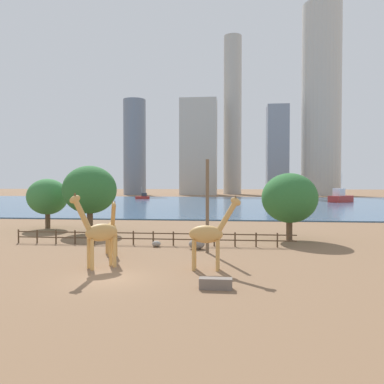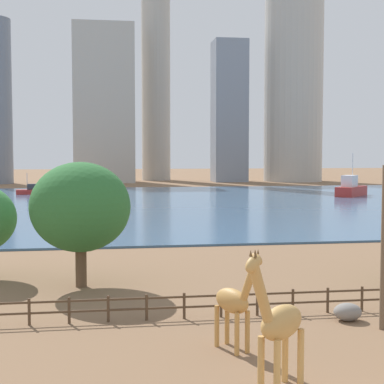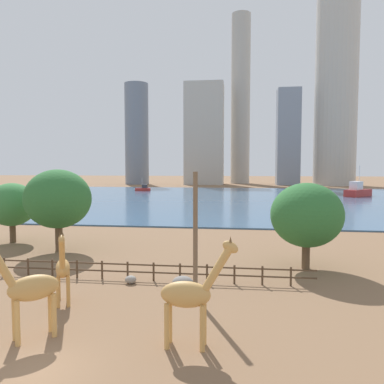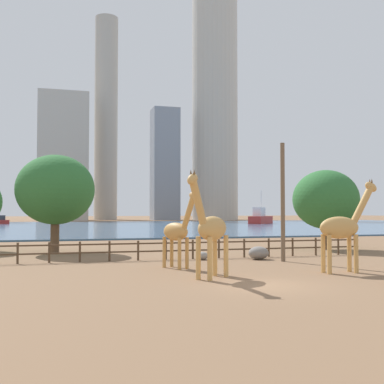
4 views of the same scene
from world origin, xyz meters
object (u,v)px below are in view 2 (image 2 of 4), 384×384
(utility_pole, at_px, (384,248))
(tree_left_large, at_px, (80,207))
(giraffe_tall, at_px, (279,323))
(boulder_near_fence, at_px, (348,312))
(boat_ferry, at_px, (351,189))
(boulder_by_pole, at_px, (270,314))
(giraffe_companion, at_px, (234,301))
(boat_sailboat, at_px, (29,191))

(utility_pole, xyz_separation_m, tree_left_large, (-14.25, 11.02, 1.08))
(giraffe_tall, bearing_deg, boulder_near_fence, -168.90)
(boat_ferry, bearing_deg, boulder_by_pole, -163.47)
(giraffe_companion, relative_size, boulder_near_fence, 3.20)
(utility_pole, relative_size, boat_ferry, 0.89)
(giraffe_companion, distance_m, tree_left_large, 14.81)
(giraffe_tall, height_order, boulder_by_pole, giraffe_tall)
(boulder_near_fence, height_order, boulder_by_pole, boulder_near_fence)
(giraffe_companion, height_order, tree_left_large, tree_left_large)
(boulder_near_fence, distance_m, boat_ferry, 83.32)
(boulder_near_fence, bearing_deg, boulder_by_pole, 168.62)
(giraffe_companion, bearing_deg, boulder_by_pole, 121.16)
(utility_pole, bearing_deg, giraffe_companion, -166.10)
(boulder_by_pole, relative_size, boat_ferry, 0.09)
(tree_left_large, distance_m, boat_sailboat, 81.22)
(giraffe_tall, bearing_deg, giraffe_companion, -124.66)
(boulder_near_fence, relative_size, boulder_by_pole, 1.78)
(boulder_near_fence, height_order, tree_left_large, tree_left_large)
(giraffe_companion, bearing_deg, boat_ferry, 127.75)
(boat_ferry, bearing_deg, boat_sailboat, 120.29)
(tree_left_large, bearing_deg, giraffe_tall, -67.09)
(giraffe_tall, xyz_separation_m, utility_pole, (6.95, 6.26, 1.42))
(tree_left_large, bearing_deg, boat_ferry, 54.91)
(giraffe_tall, relative_size, boat_ferry, 0.60)
(boulder_near_fence, xyz_separation_m, tree_left_large, (-13.24, 9.42, 4.49))
(boulder_by_pole, relative_size, boat_sailboat, 0.17)
(utility_pole, bearing_deg, boulder_near_fence, 122.32)
(giraffe_companion, height_order, boat_ferry, boat_ferry)
(giraffe_tall, xyz_separation_m, tree_left_large, (-7.30, 17.28, 2.49))
(boulder_near_fence, bearing_deg, giraffe_tall, -127.05)
(utility_pole, height_order, boulder_near_fence, utility_pole)
(giraffe_tall, xyz_separation_m, boat_ferry, (39.61, 84.06, -0.91))
(utility_pole, distance_m, boulder_by_pole, 6.38)
(utility_pole, xyz_separation_m, boat_sailboat, (-26.99, 91.14, -2.95))
(giraffe_tall, distance_m, utility_pole, 9.46)
(boat_sailboat, bearing_deg, boat_ferry, 162.28)
(giraffe_companion, xyz_separation_m, boulder_by_pole, (2.77, 4.21, -1.83))
(tree_left_large, height_order, boat_ferry, boat_ferry)
(giraffe_tall, xyz_separation_m, boulder_near_fence, (5.93, 7.86, -1.99))
(boat_ferry, bearing_deg, tree_left_large, -172.20)
(giraffe_tall, relative_size, giraffe_companion, 1.16)
(giraffe_tall, relative_size, utility_pole, 0.67)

